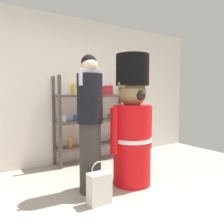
{
  "coord_description": "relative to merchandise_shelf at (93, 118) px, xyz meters",
  "views": [
    {
      "loc": [
        -1.32,
        -1.72,
        1.22
      ],
      "look_at": [
        0.27,
        0.73,
        1.0
      ],
      "focal_mm": 36.46,
      "sensor_mm": 36.0,
      "label": 1
    }
  ],
  "objects": [
    {
      "name": "ground_plane",
      "position": [
        -0.66,
        -1.98,
        -0.79
      ],
      "size": [
        6.4,
        6.4,
        0.0
      ],
      "primitive_type": "plane",
      "color": "#9E9389"
    },
    {
      "name": "back_wall",
      "position": [
        -0.66,
        0.22,
        0.51
      ],
      "size": [
        6.4,
        0.12,
        2.6
      ],
      "primitive_type": "cube",
      "color": "silver",
      "rests_on": "ground_plane"
    },
    {
      "name": "person_shopper",
      "position": [
        -0.69,
        -1.21,
        0.1
      ],
      "size": [
        0.33,
        0.32,
        1.71
      ],
      "color": "#38332D",
      "rests_on": "ground_plane"
    },
    {
      "name": "teddy_bear_guard",
      "position": [
        -0.09,
        -1.28,
        0.03
      ],
      "size": [
        0.68,
        0.53,
        1.75
      ],
      "color": "red",
      "rests_on": "ground_plane"
    },
    {
      "name": "shopping_bag",
      "position": [
        -0.75,
        -1.54,
        -0.61
      ],
      "size": [
        0.26,
        0.15,
        0.49
      ],
      "color": "silver",
      "rests_on": "ground_plane"
    },
    {
      "name": "merchandise_shelf",
      "position": [
        0.0,
        0.0,
        0.0
      ],
      "size": [
        1.45,
        0.35,
        1.54
      ],
      "color": "#4C4742",
      "rests_on": "ground_plane"
    }
  ]
}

